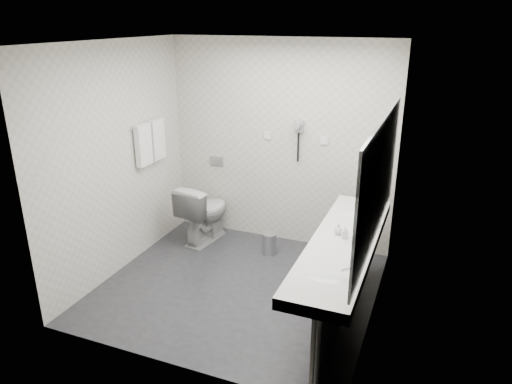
% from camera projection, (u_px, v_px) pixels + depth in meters
% --- Properties ---
extents(floor, '(2.80, 2.80, 0.00)m').
position_uv_depth(floor, '(238.00, 287.00, 5.06)').
color(floor, '#25252A').
rests_on(floor, ground).
extents(ceiling, '(2.80, 2.80, 0.00)m').
position_uv_depth(ceiling, '(234.00, 42.00, 4.19)').
color(ceiling, silver).
rests_on(ceiling, wall_back).
extents(wall_back, '(2.80, 0.00, 2.80)m').
position_uv_depth(wall_back, '(280.00, 144.00, 5.76)').
color(wall_back, beige).
rests_on(wall_back, floor).
extents(wall_front, '(2.80, 0.00, 2.80)m').
position_uv_depth(wall_front, '(164.00, 228.00, 3.49)').
color(wall_front, beige).
rests_on(wall_front, floor).
extents(wall_left, '(0.00, 2.60, 2.60)m').
position_uv_depth(wall_left, '(117.00, 161.00, 5.11)').
color(wall_left, beige).
rests_on(wall_left, floor).
extents(wall_right, '(0.00, 2.60, 2.60)m').
position_uv_depth(wall_right, '(382.00, 195.00, 4.14)').
color(wall_right, beige).
rests_on(wall_right, floor).
extents(vanity_counter, '(0.55, 2.20, 0.10)m').
position_uv_depth(vanity_counter, '(343.00, 245.00, 4.22)').
color(vanity_counter, silver).
rests_on(vanity_counter, floor).
extents(vanity_panel, '(0.03, 2.15, 0.75)m').
position_uv_depth(vanity_panel, '(343.00, 287.00, 4.36)').
color(vanity_panel, gray).
rests_on(vanity_panel, floor).
extents(vanity_post_near, '(0.06, 0.06, 0.75)m').
position_uv_depth(vanity_post_near, '(317.00, 359.00, 3.44)').
color(vanity_post_near, silver).
rests_on(vanity_post_near, floor).
extents(vanity_post_far, '(0.06, 0.06, 0.75)m').
position_uv_depth(vanity_post_far, '(365.00, 241.00, 5.25)').
color(vanity_post_far, silver).
rests_on(vanity_post_far, floor).
extents(mirror, '(0.02, 2.20, 1.05)m').
position_uv_depth(mirror, '(380.00, 180.00, 3.90)').
color(mirror, '#B2BCC6').
rests_on(mirror, wall_right).
extents(basin_near, '(0.40, 0.31, 0.05)m').
position_uv_depth(basin_near, '(326.00, 277.00, 3.64)').
color(basin_near, silver).
rests_on(basin_near, vanity_counter).
extents(basin_far, '(0.40, 0.31, 0.05)m').
position_uv_depth(basin_far, '(357.00, 215.00, 4.77)').
color(basin_far, silver).
rests_on(basin_far, vanity_counter).
extents(faucet_near, '(0.04, 0.04, 0.15)m').
position_uv_depth(faucet_near, '(352.00, 271.00, 3.54)').
color(faucet_near, silver).
rests_on(faucet_near, vanity_counter).
extents(faucet_far, '(0.04, 0.04, 0.15)m').
position_uv_depth(faucet_far, '(377.00, 209.00, 4.67)').
color(faucet_far, silver).
rests_on(faucet_far, vanity_counter).
extents(soap_bottle_a, '(0.07, 0.07, 0.12)m').
position_uv_depth(soap_bottle_a, '(345.00, 232.00, 4.22)').
color(soap_bottle_a, beige).
rests_on(soap_bottle_a, vanity_counter).
extents(soap_bottle_b, '(0.09, 0.09, 0.10)m').
position_uv_depth(soap_bottle_b, '(338.00, 229.00, 4.30)').
color(soap_bottle_b, beige).
rests_on(soap_bottle_b, vanity_counter).
extents(soap_bottle_c, '(0.05, 0.05, 0.12)m').
position_uv_depth(soap_bottle_c, '(354.00, 238.00, 4.10)').
color(soap_bottle_c, beige).
rests_on(soap_bottle_c, vanity_counter).
extents(glass_left, '(0.07, 0.07, 0.12)m').
position_uv_depth(glass_left, '(363.00, 225.00, 4.35)').
color(glass_left, silver).
rests_on(glass_left, vanity_counter).
extents(glass_right, '(0.07, 0.07, 0.10)m').
position_uv_depth(glass_right, '(377.00, 221.00, 4.46)').
color(glass_right, silver).
rests_on(glass_right, vanity_counter).
extents(toilet, '(0.53, 0.81, 0.77)m').
position_uv_depth(toilet, '(204.00, 212.00, 5.99)').
color(toilet, silver).
rests_on(toilet, floor).
extents(flush_plate, '(0.18, 0.02, 0.12)m').
position_uv_depth(flush_plate, '(217.00, 161.00, 6.14)').
color(flush_plate, '#B2B5BA').
rests_on(flush_plate, wall_back).
extents(pedal_bin, '(0.24, 0.24, 0.25)m').
position_uv_depth(pedal_bin, '(270.00, 244.00, 5.74)').
color(pedal_bin, '#B2B5BA').
rests_on(pedal_bin, floor).
extents(bin_lid, '(0.18, 0.18, 0.02)m').
position_uv_depth(bin_lid, '(270.00, 234.00, 5.69)').
color(bin_lid, '#B2B5BA').
rests_on(bin_lid, pedal_bin).
extents(towel_rail, '(0.02, 0.62, 0.02)m').
position_uv_depth(towel_rail, '(148.00, 123.00, 5.47)').
color(towel_rail, silver).
rests_on(towel_rail, wall_left).
extents(towel_near, '(0.07, 0.24, 0.48)m').
position_uv_depth(towel_near, '(143.00, 145.00, 5.42)').
color(towel_near, white).
rests_on(towel_near, towel_rail).
extents(towel_far, '(0.07, 0.24, 0.48)m').
position_uv_depth(towel_far, '(157.00, 139.00, 5.66)').
color(towel_far, white).
rests_on(towel_far, towel_rail).
extents(dryer_cradle, '(0.10, 0.04, 0.14)m').
position_uv_depth(dryer_cradle, '(299.00, 126.00, 5.56)').
color(dryer_cradle, gray).
rests_on(dryer_cradle, wall_back).
extents(dryer_barrel, '(0.08, 0.14, 0.08)m').
position_uv_depth(dryer_barrel, '(298.00, 125.00, 5.48)').
color(dryer_barrel, gray).
rests_on(dryer_barrel, dryer_cradle).
extents(dryer_cord, '(0.02, 0.02, 0.35)m').
position_uv_depth(dryer_cord, '(298.00, 147.00, 5.63)').
color(dryer_cord, black).
rests_on(dryer_cord, dryer_cradle).
extents(switch_plate_a, '(0.09, 0.02, 0.09)m').
position_uv_depth(switch_plate_a, '(268.00, 135.00, 5.76)').
color(switch_plate_a, silver).
rests_on(switch_plate_a, wall_back).
extents(switch_plate_b, '(0.09, 0.02, 0.09)m').
position_uv_depth(switch_plate_b, '(324.00, 141.00, 5.52)').
color(switch_plate_b, silver).
rests_on(switch_plate_b, wall_back).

